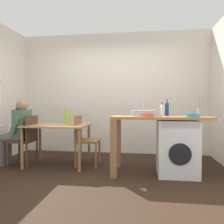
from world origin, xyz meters
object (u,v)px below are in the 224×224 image
object	(u,v)px
bottle_tall_green	(162,110)
vase	(67,117)
utensil_crock	(201,112)
colander	(193,115)
chair_person_seat	(26,137)
dining_table	(58,130)
washing_machine	(177,147)
mixing_bowl	(148,115)
bottle_squat_brown	(167,108)
seated_person	(18,128)
chair_opposite	(84,137)

from	to	relation	value
bottle_tall_green	vase	bearing A→B (deg)	171.26
utensil_crock	colander	size ratio (longest dim) A/B	1.50
chair_person_seat	bottle_tall_green	world-z (taller)	bottle_tall_green
dining_table	washing_machine	world-z (taller)	washing_machine
chair_person_seat	mixing_bowl	bearing A→B (deg)	-98.01
bottle_tall_green	vase	size ratio (longest dim) A/B	0.81
chair_person_seat	bottle_squat_brown	size ratio (longest dim) A/B	3.35
seated_person	vase	world-z (taller)	seated_person
chair_opposite	mixing_bowl	bearing A→B (deg)	65.31
dining_table	bottle_squat_brown	size ratio (longest dim) A/B	4.10
utensil_crock	chair_person_seat	bearing A→B (deg)	178.33
chair_opposite	mixing_bowl	distance (m)	1.30
mixing_bowl	chair_opposite	bearing A→B (deg)	156.63
seated_person	bottle_tall_green	distance (m)	2.56
chair_person_seat	chair_opposite	distance (m)	1.03
bottle_tall_green	colander	xyz separation A→B (m)	(0.41, -0.30, -0.06)
seated_person	utensil_crock	world-z (taller)	utensil_crock
chair_opposite	bottle_tall_green	world-z (taller)	bottle_tall_green
mixing_bowl	utensil_crock	world-z (taller)	utensil_crock
dining_table	utensil_crock	bearing A→B (deg)	-4.43
bottle_squat_brown	mixing_bowl	size ratio (longest dim) A/B	1.54
mixing_bowl	bottle_squat_brown	bearing A→B (deg)	48.62
bottle_squat_brown	washing_machine	bearing A→B (deg)	-50.25
dining_table	chair_person_seat	world-z (taller)	chair_person_seat
chair_person_seat	colander	size ratio (longest dim) A/B	4.50
seated_person	vase	xyz separation A→B (m)	(0.86, 0.20, 0.20)
vase	bottle_tall_green	bearing A→B (deg)	-8.74
vase	utensil_crock	bearing A→B (deg)	-7.22
bottle_squat_brown	vase	bearing A→B (deg)	174.31
mixing_bowl	seated_person	bearing A→B (deg)	171.64
seated_person	utensil_crock	size ratio (longest dim) A/B	4.01
bottle_squat_brown	colander	distance (m)	0.51
dining_table	utensil_crock	xyz separation A→B (m)	(2.42, -0.19, 0.35)
dining_table	washing_machine	distance (m)	2.08
chair_opposite	utensil_crock	size ratio (longest dim) A/B	3.00
chair_opposite	bottle_squat_brown	bearing A→B (deg)	83.75
mixing_bowl	colander	bearing A→B (deg)	-1.78
washing_machine	bottle_squat_brown	distance (m)	0.65
bottle_tall_green	seated_person	bearing A→B (deg)	178.66
dining_table	chair_opposite	xyz separation A→B (m)	(0.48, 0.05, -0.14)
chair_opposite	colander	distance (m)	1.89
chair_person_seat	mixing_bowl	size ratio (longest dim) A/B	5.17
bottle_squat_brown	vase	world-z (taller)	bottle_squat_brown
mixing_bowl	bottle_tall_green	bearing A→B (deg)	50.68
dining_table	chair_opposite	world-z (taller)	chair_opposite
bottle_squat_brown	bottle_tall_green	bearing A→B (deg)	-137.54
bottle_tall_green	bottle_squat_brown	xyz separation A→B (m)	(0.09, 0.08, 0.03)
seated_person	bottle_squat_brown	bearing A→B (deg)	-88.61
washing_machine	utensil_crock	bearing A→B (deg)	8.10
chair_person_seat	utensil_crock	xyz separation A→B (m)	(2.97, -0.09, 0.48)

